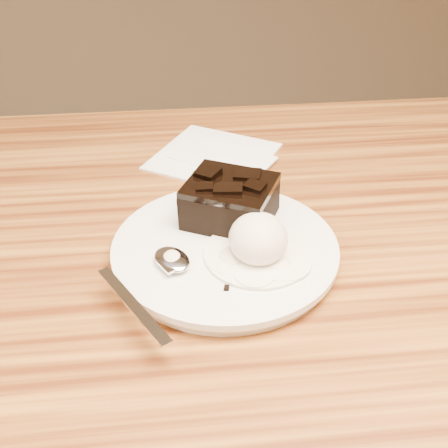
{
  "coord_description": "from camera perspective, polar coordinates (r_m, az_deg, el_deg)",
  "views": [
    {
      "loc": [
        -0.09,
        -0.49,
        1.14
      ],
      "look_at": [
        -0.04,
        -0.0,
        0.79
      ],
      "focal_mm": 45.09,
      "sensor_mm": 36.0,
      "label": 1
    }
  ],
  "objects": [
    {
      "name": "spoon",
      "position": [
        0.58,
        -5.28,
        -3.71
      ],
      "size": [
        0.12,
        0.18,
        0.01
      ],
      "primitive_type": null,
      "rotation": [
        0.0,
        0.0,
        0.53
      ],
      "color": "silver",
      "rests_on": "plate"
    },
    {
      "name": "crumb_a",
      "position": [
        0.55,
        0.26,
        -6.5
      ],
      "size": [
        0.01,
        0.01,
        0.0
      ],
      "primitive_type": "cube",
      "rotation": [
        0.0,
        0.0,
        1.39
      ],
      "color": "black",
      "rests_on": "plate"
    },
    {
      "name": "napkin",
      "position": [
        0.81,
        -1.07,
        6.97
      ],
      "size": [
        0.21,
        0.21,
        0.01
      ],
      "primitive_type": "cube",
      "rotation": [
        0.0,
        0.0,
        -0.55
      ],
      "color": "white",
      "rests_on": "dining_table"
    },
    {
      "name": "ice_cream_scoop",
      "position": [
        0.58,
        3.5,
        -1.49
      ],
      "size": [
        0.06,
        0.07,
        0.05
      ],
      "primitive_type": "ellipsoid",
      "color": "white",
      "rests_on": "plate"
    },
    {
      "name": "brownie",
      "position": [
        0.63,
        0.63,
        2.08
      ],
      "size": [
        0.12,
        0.11,
        0.04
      ],
      "primitive_type": "cube",
      "rotation": [
        0.0,
        0.0,
        -0.46
      ],
      "color": "black",
      "rests_on": "plate"
    },
    {
      "name": "dining_table",
      "position": [
        0.91,
        2.75,
        -21.62
      ],
      "size": [
        1.2,
        0.8,
        0.75
      ],
      "primitive_type": null,
      "color": "#4D230E",
      "rests_on": "floor"
    },
    {
      "name": "melt_puddle",
      "position": [
        0.59,
        3.43,
        -3.07
      ],
      "size": [
        0.11,
        0.11,
        0.0
      ],
      "primitive_type": "cylinder",
      "color": "white",
      "rests_on": "plate"
    },
    {
      "name": "crumb_b",
      "position": [
        0.56,
        6.45,
        -5.57
      ],
      "size": [
        0.01,
        0.01,
        0.0
      ],
      "primitive_type": "cube",
      "rotation": [
        0.0,
        0.0,
        0.37
      ],
      "color": "black",
      "rests_on": "plate"
    },
    {
      "name": "plate",
      "position": [
        0.61,
        0.1,
        -2.83
      ],
      "size": [
        0.24,
        0.24,
        0.02
      ],
      "primitive_type": "cylinder",
      "color": "white",
      "rests_on": "dining_table"
    }
  ]
}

